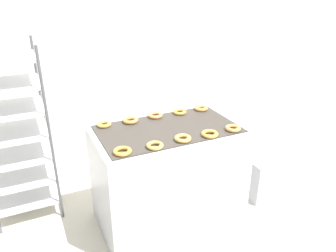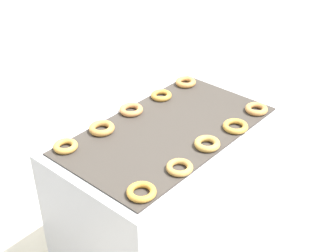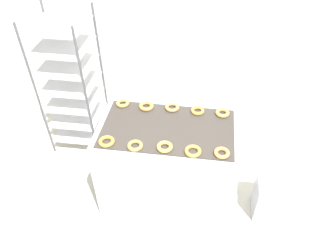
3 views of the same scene
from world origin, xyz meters
name	(u,v)px [view 1 (image 1 of 3)]	position (x,y,z in m)	size (l,w,h in m)	color
wall_back	(112,38)	(0.00, 2.12, 1.40)	(8.00, 0.05, 2.80)	silver
fryer_machine	(168,176)	(0.00, 0.61, 0.45)	(1.21, 0.72, 0.90)	#A8AAB2
baking_rack_cart	(16,132)	(-1.13, 1.30, 0.79)	(0.54, 0.56, 1.56)	#4C4C51
glaze_bin	(264,177)	(1.02, 0.54, 0.21)	(0.37, 0.29, 0.41)	#A8AAB2
donut_near_leftmost	(122,151)	(-0.46, 0.36, 0.91)	(0.13, 0.13, 0.03)	gold
donut_near_left	(155,146)	(-0.23, 0.35, 0.91)	(0.12, 0.12, 0.03)	#BF8E47
donut_near_center	(183,138)	(0.01, 0.36, 0.92)	(0.13, 0.13, 0.03)	tan
donut_near_right	(210,134)	(0.23, 0.35, 0.92)	(0.13, 0.13, 0.03)	#C18F3B
donut_near_rightmost	(233,128)	(0.45, 0.36, 0.92)	(0.12, 0.12, 0.03)	#C18446
donut_far_leftmost	(104,124)	(-0.46, 0.87, 0.92)	(0.12, 0.12, 0.03)	gold
donut_far_left	(130,120)	(-0.23, 0.86, 0.92)	(0.13, 0.13, 0.03)	#BC8642
donut_far_center	(155,115)	(0.00, 0.87, 0.92)	(0.13, 0.13, 0.03)	#C5834A
donut_far_right	(180,112)	(0.23, 0.86, 0.92)	(0.12, 0.12, 0.03)	#C28D39
donut_far_rightmost	(201,108)	(0.45, 0.86, 0.92)	(0.12, 0.12, 0.03)	#C78846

